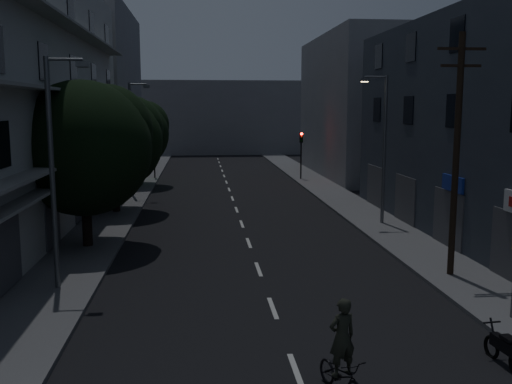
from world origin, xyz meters
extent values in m
plane|color=black|center=(0.00, 25.00, 0.00)|extent=(160.00, 160.00, 0.00)
cube|color=#565659|center=(-7.50, 25.00, 0.07)|extent=(3.00, 90.00, 0.15)
cube|color=#565659|center=(7.50, 25.00, 0.07)|extent=(3.00, 90.00, 0.15)
cube|color=beige|center=(0.00, 2.00, 0.01)|extent=(0.15, 2.00, 0.01)
cube|color=beige|center=(0.00, 6.50, 0.01)|extent=(0.15, 2.00, 0.01)
cube|color=beige|center=(0.00, 11.00, 0.01)|extent=(0.15, 2.00, 0.01)
cube|color=beige|center=(0.00, 15.50, 0.01)|extent=(0.15, 2.00, 0.01)
cube|color=beige|center=(0.00, 20.00, 0.01)|extent=(0.15, 2.00, 0.01)
cube|color=beige|center=(0.00, 24.50, 0.01)|extent=(0.15, 2.00, 0.01)
cube|color=beige|center=(0.00, 29.00, 0.01)|extent=(0.15, 2.00, 0.01)
cube|color=beige|center=(0.00, 33.50, 0.01)|extent=(0.15, 2.00, 0.01)
cube|color=beige|center=(0.00, 38.00, 0.01)|extent=(0.15, 2.00, 0.01)
cube|color=beige|center=(0.00, 42.50, 0.01)|extent=(0.15, 2.00, 0.01)
cube|color=beige|center=(0.00, 47.00, 0.01)|extent=(0.15, 2.00, 0.01)
cube|color=beige|center=(0.00, 51.50, 0.01)|extent=(0.15, 2.00, 0.01)
cube|color=beige|center=(0.00, 56.00, 0.01)|extent=(0.15, 2.00, 0.01)
cube|color=beige|center=(0.00, 60.50, 0.01)|extent=(0.15, 2.00, 0.01)
cube|color=black|center=(-8.98, 9.00, 2.00)|extent=(0.06, 1.60, 1.60)
cube|color=black|center=(-8.98, 15.00, 2.00)|extent=(0.06, 1.60, 1.60)
cube|color=black|center=(-8.98, 21.00, 2.00)|extent=(0.06, 1.60, 1.60)
cube|color=black|center=(-8.98, 27.00, 2.00)|extent=(0.06, 1.60, 1.60)
cube|color=black|center=(-8.98, 33.00, 2.00)|extent=(0.06, 1.60, 1.60)
cube|color=black|center=(-8.98, 9.00, 5.20)|extent=(0.06, 1.60, 1.60)
cube|color=black|center=(-8.98, 15.00, 5.20)|extent=(0.06, 1.60, 1.60)
cube|color=black|center=(-8.98, 21.00, 5.20)|extent=(0.06, 1.60, 1.60)
cube|color=black|center=(-8.98, 27.00, 5.20)|extent=(0.06, 1.60, 1.60)
cube|color=black|center=(-8.98, 33.00, 5.20)|extent=(0.06, 1.60, 1.60)
cube|color=black|center=(-8.98, 15.00, 8.40)|extent=(0.06, 1.60, 1.60)
cube|color=black|center=(-8.98, 21.00, 8.40)|extent=(0.06, 1.60, 1.60)
cube|color=black|center=(-8.98, 27.00, 8.40)|extent=(0.06, 1.60, 1.60)
cube|color=black|center=(-8.98, 33.00, 8.40)|extent=(0.06, 1.60, 1.60)
cube|color=black|center=(-8.98, 21.00, 11.60)|extent=(0.06, 1.60, 1.60)
cube|color=black|center=(-8.98, 27.00, 11.60)|extent=(0.06, 1.60, 1.60)
cube|color=black|center=(-8.98, 33.00, 11.60)|extent=(0.06, 1.60, 1.60)
cube|color=gray|center=(-8.50, 18.00, 4.00)|extent=(1.00, 32.40, 0.12)
cube|color=gray|center=(-8.50, 18.00, 7.20)|extent=(1.00, 32.40, 0.12)
cube|color=gray|center=(-8.50, 18.00, 10.40)|extent=(1.00, 32.40, 0.12)
cube|color=gray|center=(-8.60, 18.00, 3.10)|extent=(0.80, 32.40, 0.12)
cube|color=#424247|center=(-8.97, 9.00, 1.40)|extent=(0.06, 2.40, 2.40)
cube|color=#424247|center=(-8.97, 15.00, 1.40)|extent=(0.06, 2.40, 2.40)
cube|color=#424247|center=(-8.97, 21.00, 1.40)|extent=(0.06, 2.40, 2.40)
cube|color=#424247|center=(-8.97, 27.00, 1.40)|extent=(0.06, 2.40, 2.40)
cube|color=#424247|center=(-8.97, 33.00, 1.40)|extent=(0.06, 2.40, 2.40)
cube|color=#2E343E|center=(12.00, 14.00, 5.50)|extent=(6.00, 28.00, 11.00)
cube|color=black|center=(8.98, 13.50, 6.30)|extent=(0.06, 1.40, 1.50)
cube|color=black|center=(8.98, 19.00, 6.30)|extent=(0.06, 1.40, 1.50)
cube|color=black|center=(8.98, 24.50, 6.30)|extent=(0.06, 1.40, 1.50)
cube|color=black|center=(8.98, 13.50, 9.60)|extent=(0.06, 1.40, 1.50)
cube|color=black|center=(8.98, 19.00, 9.60)|extent=(0.06, 1.40, 1.50)
cube|color=black|center=(8.98, 24.50, 9.60)|extent=(0.06, 1.40, 1.50)
cube|color=#424247|center=(8.97, 13.50, 1.40)|extent=(0.06, 3.00, 2.60)
cube|color=#424247|center=(8.97, 19.00, 1.40)|extent=(0.06, 3.00, 2.60)
cube|color=#424247|center=(8.97, 24.50, 1.40)|extent=(0.06, 3.00, 2.60)
cube|color=navy|center=(8.90, 13.00, 3.10)|extent=(0.12, 2.00, 0.70)
cube|color=slate|center=(-12.00, 48.00, 8.00)|extent=(6.00, 20.00, 16.00)
cube|color=slate|center=(12.00, 42.00, 6.50)|extent=(6.00, 20.00, 13.00)
cube|color=slate|center=(0.00, 70.00, 5.00)|extent=(24.00, 8.00, 10.00)
cylinder|color=black|center=(-7.48, 15.16, 2.19)|extent=(0.44, 0.44, 4.07)
sphere|color=black|center=(-7.48, 15.16, 4.63)|extent=(6.11, 6.11, 6.11)
sphere|color=black|center=(-6.56, 15.92, 5.39)|extent=(4.28, 4.28, 4.28)
sphere|color=black|center=(-8.24, 14.55, 5.09)|extent=(3.97, 3.97, 3.97)
cylinder|color=black|center=(-7.40, 23.94, 2.09)|extent=(0.44, 0.44, 3.88)
sphere|color=black|center=(-7.40, 23.94, 4.41)|extent=(5.84, 5.84, 5.84)
sphere|color=black|center=(-6.53, 24.67, 5.14)|extent=(4.09, 4.09, 4.09)
sphere|color=black|center=(-8.13, 23.35, 4.85)|extent=(3.79, 3.79, 3.79)
cylinder|color=black|center=(-7.57, 35.97, 2.04)|extent=(0.44, 0.44, 3.78)
sphere|color=black|center=(-7.57, 35.97, 4.31)|extent=(5.65, 5.65, 5.65)
sphere|color=black|center=(-6.72, 36.68, 5.02)|extent=(3.95, 3.95, 3.95)
sphere|color=black|center=(-8.27, 35.41, 4.73)|extent=(3.67, 3.67, 3.67)
cylinder|color=black|center=(6.66, 38.62, 1.75)|extent=(0.12, 0.12, 3.20)
cube|color=black|center=(6.66, 38.62, 3.80)|extent=(0.28, 0.22, 0.90)
sphere|color=#FF0C05|center=(6.66, 38.47, 4.13)|extent=(0.22, 0.22, 0.22)
sphere|color=#3F330C|center=(6.66, 38.47, 3.83)|extent=(0.22, 0.22, 0.22)
sphere|color=black|center=(6.66, 38.47, 3.53)|extent=(0.22, 0.22, 0.22)
cylinder|color=black|center=(-6.33, 40.61, 1.75)|extent=(0.12, 0.12, 3.20)
cube|color=black|center=(-6.33, 40.61, 3.80)|extent=(0.28, 0.22, 0.90)
sphere|color=black|center=(-6.33, 40.46, 4.13)|extent=(0.22, 0.22, 0.22)
sphere|color=#3F330C|center=(-6.33, 40.46, 3.83)|extent=(0.22, 0.22, 0.22)
sphere|color=#0CFF26|center=(-6.33, 40.46, 3.53)|extent=(0.22, 0.22, 0.22)
cylinder|color=#585C60|center=(-7.36, 8.98, 4.15)|extent=(0.18, 0.18, 8.00)
cylinder|color=#585C60|center=(-6.76, 8.98, 8.05)|extent=(1.20, 0.10, 0.10)
cube|color=#585C60|center=(-6.16, 8.98, 7.90)|extent=(0.45, 0.25, 0.18)
cube|color=#4C4C4C|center=(-6.16, 8.98, 7.80)|extent=(0.35, 0.18, 0.04)
cylinder|color=slate|center=(7.68, 18.93, 4.15)|extent=(0.18, 0.18, 8.00)
cylinder|color=slate|center=(7.08, 18.93, 8.05)|extent=(1.20, 0.10, 0.10)
cube|color=slate|center=(6.48, 18.93, 7.90)|extent=(0.45, 0.25, 0.18)
cube|color=#FFD88C|center=(6.48, 18.93, 7.80)|extent=(0.35, 0.18, 0.04)
cylinder|color=#525559|center=(-7.12, 30.08, 4.15)|extent=(0.18, 0.18, 8.00)
cylinder|color=#525559|center=(-6.52, 30.08, 8.05)|extent=(1.20, 0.10, 0.10)
cube|color=#525559|center=(-5.92, 30.08, 7.90)|extent=(0.45, 0.25, 0.18)
cube|color=#4C4C4C|center=(-5.92, 30.08, 7.80)|extent=(0.35, 0.18, 0.04)
cylinder|color=black|center=(7.18, 9.14, 4.65)|extent=(0.24, 0.24, 9.00)
cube|color=black|center=(7.18, 9.14, 8.55)|extent=(1.80, 0.10, 0.10)
cube|color=black|center=(7.18, 9.14, 7.95)|extent=(1.50, 0.10, 0.10)
torus|color=black|center=(5.22, 2.33, 0.26)|extent=(0.15, 0.63, 0.62)
cube|color=black|center=(5.27, 1.80, 0.55)|extent=(0.31, 0.99, 0.31)
cube|color=black|center=(5.28, 1.67, 0.78)|extent=(0.30, 0.42, 0.09)
cylinder|color=black|center=(5.23, 2.29, 0.66)|extent=(0.09, 0.39, 0.74)
cube|color=black|center=(5.22, 2.37, 0.93)|extent=(0.49, 0.08, 0.04)
imported|color=black|center=(0.81, 0.75, 0.47)|extent=(1.16, 1.91, 0.95)
imported|color=black|center=(0.81, 0.75, 1.38)|extent=(0.76, 0.62, 1.81)
camera|label=1|loc=(-2.30, -11.10, 6.47)|focal=40.00mm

